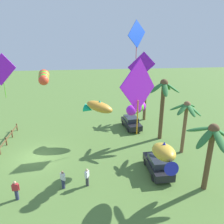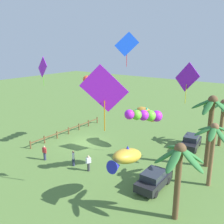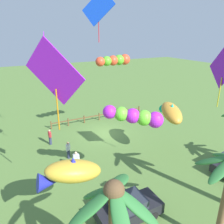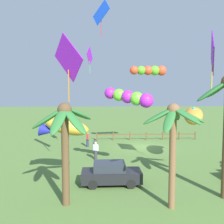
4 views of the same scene
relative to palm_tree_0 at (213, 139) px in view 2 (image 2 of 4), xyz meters
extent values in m
plane|color=#567A38|center=(-0.78, -14.84, -4.24)|extent=(120.00, 120.00, 0.00)
cylinder|color=brown|center=(0.00, 0.00, -1.62)|extent=(0.36, 0.36, 5.24)
ellipsoid|color=#2D7033|center=(0.79, 0.05, 0.69)|extent=(1.71, 0.61, 1.01)
ellipsoid|color=#2D7033|center=(0.35, 0.61, 0.54)|extent=(1.19, 1.57, 1.27)
ellipsoid|color=#2D7033|center=(-0.80, 0.05, 0.72)|extent=(1.73, 0.60, 0.95)
ellipsoid|color=#2D7033|center=(-0.30, -0.73, 0.69)|extent=(1.10, 1.74, 1.00)
ellipsoid|color=#2D7033|center=(0.45, -0.64, 0.69)|extent=(1.37, 1.66, 1.01)
sphere|color=brown|center=(0.00, 0.00, 1.00)|extent=(0.68, 0.68, 0.68)
cylinder|color=brown|center=(-9.60, -1.47, -1.62)|extent=(0.41, 0.41, 5.24)
ellipsoid|color=#2D7033|center=(-8.90, -1.35, 0.68)|extent=(1.58, 0.71, 1.03)
ellipsoid|color=#2D7033|center=(-10.19, -1.80, 0.62)|extent=(1.50, 1.12, 1.13)
ellipsoid|color=#2D7033|center=(-9.90, -2.17, 0.78)|extent=(1.06, 1.66, 0.83)
ellipsoid|color=#2D7033|center=(-9.13, -2.01, 0.68)|extent=(1.35, 1.45, 1.02)
sphere|color=brown|center=(-9.60, -1.47, 1.00)|extent=(0.77, 0.77, 0.77)
cylinder|color=brown|center=(5.65, -0.64, -1.64)|extent=(0.41, 0.41, 5.20)
ellipsoid|color=#2D7033|center=(6.52, -0.68, 0.51)|extent=(1.91, 0.67, 1.32)
ellipsoid|color=#2D7033|center=(5.85, 0.20, 0.49)|extent=(0.99, 1.95, 1.35)
ellipsoid|color=#2D7033|center=(5.08, -0.03, 0.46)|extent=(1.67, 1.73, 1.41)
ellipsoid|color=#2D7033|center=(4.99, -1.34, 0.68)|extent=(1.80, 1.87, 1.00)
ellipsoid|color=#2D7033|center=(5.96, -1.38, 0.41)|extent=(1.21, 1.85, 1.50)
sphere|color=brown|center=(5.65, -0.64, 0.96)|extent=(0.78, 0.78, 0.78)
cylinder|color=brown|center=(-3.43, -1.20, -0.90)|extent=(0.46, 0.46, 6.69)
ellipsoid|color=#2D7033|center=(-2.58, -1.35, 1.96)|extent=(1.95, 0.91, 1.42)
ellipsoid|color=#2D7033|center=(-3.22, -0.35, 1.97)|extent=(1.03, 1.98, 1.39)
ellipsoid|color=#2D7033|center=(-4.06, -0.61, 1.95)|extent=(1.76, 1.72, 1.42)
ellipsoid|color=#2D7033|center=(-4.08, -1.74, 1.93)|extent=(1.79, 1.63, 1.48)
ellipsoid|color=#2D7033|center=(-3.12, -2.06, 2.04)|extent=(1.23, 2.04, 1.27)
sphere|color=brown|center=(-3.43, -1.20, 2.45)|extent=(0.88, 0.88, 0.88)
cube|color=brown|center=(-7.81, -18.75, -3.76)|extent=(0.12, 0.12, 0.95)
cube|color=brown|center=(-5.80, -18.75, -3.76)|extent=(0.12, 0.12, 0.95)
cube|color=brown|center=(-3.79, -18.75, -3.76)|extent=(0.12, 0.12, 0.95)
cube|color=brown|center=(-1.79, -18.75, -3.76)|extent=(0.12, 0.12, 0.95)
cube|color=brown|center=(0.22, -18.75, -3.76)|extent=(0.12, 0.12, 0.95)
cube|color=brown|center=(2.23, -18.75, -3.76)|extent=(0.12, 0.12, 0.95)
cube|color=brown|center=(4.23, -18.75, -3.76)|extent=(0.12, 0.12, 0.95)
cube|color=brown|center=(-1.79, -18.75, -3.57)|extent=(12.14, 0.09, 0.11)
cube|color=black|center=(3.05, -3.62, -3.64)|extent=(3.91, 1.73, 0.70)
cube|color=#282D38|center=(3.20, -3.62, -3.01)|extent=(2.04, 1.51, 0.56)
cylinder|color=black|center=(1.85, -4.41, -3.94)|extent=(0.60, 0.18, 0.60)
cylinder|color=black|center=(1.84, -2.84, -3.94)|extent=(0.60, 0.18, 0.60)
cylinder|color=black|center=(4.27, -4.39, -3.94)|extent=(0.60, 0.18, 0.60)
cylinder|color=black|center=(4.26, -2.82, -3.94)|extent=(0.60, 0.18, 0.60)
cube|color=black|center=(-6.87, -3.95, -3.64)|extent=(4.08, 2.16, 0.70)
cube|color=#282D38|center=(-7.02, -3.97, -3.01)|extent=(2.20, 1.73, 0.56)
cylinder|color=black|center=(-5.77, -3.03, -3.94)|extent=(0.62, 0.25, 0.60)
cylinder|color=black|center=(-5.57, -4.58, -3.94)|extent=(0.62, 0.25, 0.60)
cylinder|color=black|center=(-8.17, -3.32, -3.94)|extent=(0.62, 0.25, 0.60)
cylinder|color=black|center=(-7.97, -4.87, -3.94)|extent=(0.62, 0.25, 0.60)
cylinder|color=#38383D|center=(4.19, -9.89, -3.82)|extent=(0.26, 0.26, 0.84)
cube|color=silver|center=(4.19, -9.89, -3.13)|extent=(0.44, 0.38, 0.54)
sphere|color=beige|center=(4.19, -9.89, -2.75)|extent=(0.21, 0.21, 0.21)
cylinder|color=silver|center=(4.40, -10.00, -3.18)|extent=(0.09, 0.09, 0.52)
cylinder|color=silver|center=(3.99, -9.78, -3.18)|extent=(0.09, 0.09, 0.52)
cylinder|color=#2D3351|center=(5.14, -15.10, -3.82)|extent=(0.26, 0.26, 0.84)
cube|color=#B72D33|center=(5.14, -15.10, -3.13)|extent=(0.26, 0.40, 0.54)
sphere|color=tan|center=(5.14, -15.10, -2.75)|extent=(0.21, 0.21, 0.21)
cylinder|color=#B72D33|center=(5.12, -14.87, -3.18)|extent=(0.09, 0.09, 0.52)
cylinder|color=#B72D33|center=(5.16, -15.33, -3.18)|extent=(0.09, 0.09, 0.52)
cylinder|color=#2D3351|center=(4.28, -11.79, -3.82)|extent=(0.26, 0.26, 0.84)
cube|color=silver|center=(4.28, -11.79, -3.13)|extent=(0.43, 0.43, 0.54)
sphere|color=#A37556|center=(4.28, -11.79, -2.75)|extent=(0.21, 0.21, 0.21)
cylinder|color=silver|center=(4.12, -11.95, -3.18)|extent=(0.09, 0.09, 0.52)
cylinder|color=silver|center=(4.45, -11.62, -3.18)|extent=(0.09, 0.09, 0.52)
ellipsoid|color=gold|center=(-3.91, -8.26, -0.18)|extent=(2.51, 3.51, 1.83)
cone|color=#0FB293|center=(-4.37, -9.54, -0.53)|extent=(1.30, 1.43, 1.17)
cone|color=#0FB293|center=(-3.91, -8.26, 0.31)|extent=(0.77, 0.77, 0.62)
cube|color=#A01ADC|center=(4.84, -14.78, 5.32)|extent=(0.54, 1.92, 1.98)
cylinder|color=#5CC529|center=(4.84, -14.78, 4.20)|extent=(0.04, 0.04, 1.29)
cube|color=purple|center=(-3.51, -3.82, 4.34)|extent=(1.00, 2.76, 2.90)
cylinder|color=gold|center=(-3.51, -3.82, 2.68)|extent=(0.06, 0.06, 1.89)
cube|color=blue|center=(3.68, -6.11, 7.42)|extent=(1.21, 1.48, 1.83)
cylinder|color=red|center=(3.68, -6.11, 6.35)|extent=(0.04, 0.04, 1.22)
cube|color=#A21BDF|center=(6.08, -6.43, 4.30)|extent=(2.39, 2.78, 3.57)
cylinder|color=orange|center=(6.08, -6.43, 2.25)|extent=(0.08, 0.08, 2.35)
ellipsoid|color=gold|center=(5.99, -4.40, -0.45)|extent=(3.23, 1.68, 1.70)
cone|color=#2126AE|center=(7.33, -4.49, -0.75)|extent=(1.19, 1.01, 1.13)
cone|color=#2126AE|center=(5.99, -4.40, 0.03)|extent=(0.63, 0.63, 0.61)
sphere|color=#F0492A|center=(-2.36, -13.64, 3.78)|extent=(1.01, 1.01, 1.01)
sphere|color=#59BE28|center=(-1.66, -13.52, 3.78)|extent=(0.97, 0.97, 0.97)
sphere|color=#F0492A|center=(-0.96, -13.41, 3.78)|extent=(0.93, 0.93, 0.93)
sphere|color=#59BE28|center=(-0.26, -13.30, 3.78)|extent=(0.89, 0.89, 0.89)
sphere|color=#F0492A|center=(0.44, -13.19, 3.78)|extent=(0.85, 0.85, 0.85)
sphere|color=#B923DF|center=(0.62, -4.81, 1.24)|extent=(1.01, 1.01, 1.01)
sphere|color=#66DD30|center=(1.22, -5.15, 1.35)|extent=(0.97, 0.97, 0.97)
sphere|color=#B923DF|center=(1.83, -5.49, 1.47)|extent=(0.93, 0.93, 0.93)
sphere|color=#66DD30|center=(2.43, -5.83, 1.59)|extent=(0.89, 0.89, 0.89)
sphere|color=#B923DF|center=(3.04, -6.17, 1.71)|extent=(0.85, 0.85, 0.85)
camera|label=1|loc=(18.80, -9.64, 7.25)|focal=34.34mm
camera|label=2|loc=(20.09, 4.55, 7.43)|focal=39.95mm
camera|label=3|loc=(8.63, 4.99, 6.23)|focal=35.27mm
camera|label=4|loc=(3.75, 13.95, 2.19)|focal=44.16mm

